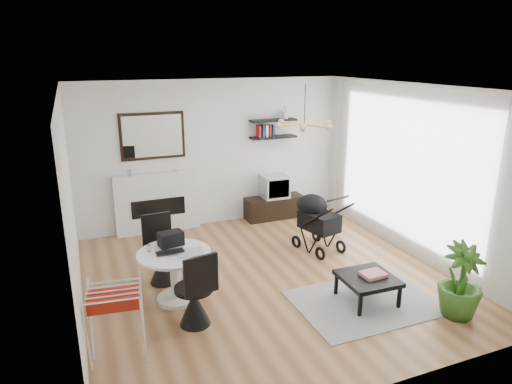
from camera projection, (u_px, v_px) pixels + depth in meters
name	position (u px, v px, depth m)	size (l,w,h in m)	color
floor	(267.00, 278.00, 6.61)	(5.00, 5.00, 0.00)	brown
ceiling	(268.00, 88.00, 5.83)	(5.00, 5.00, 0.00)	white
wall_back	(214.00, 153.00, 8.44)	(5.00, 5.00, 0.00)	white
wall_left	(71.00, 212.00, 5.32)	(5.00, 5.00, 0.00)	white
wall_right	(414.00, 172.00, 7.12)	(5.00, 5.00, 0.00)	white
sheer_curtain	(400.00, 170.00, 7.26)	(0.04, 3.60, 2.60)	white
fireplace	(157.00, 195.00, 8.17)	(1.50, 0.17, 2.16)	white
shelf_lower	(273.00, 137.00, 8.66)	(0.90, 0.25, 0.04)	black
shelf_upper	(273.00, 120.00, 8.57)	(0.90, 0.25, 0.04)	black
pendant_lamp	(304.00, 124.00, 6.51)	(0.90, 0.90, 0.10)	tan
tv_console	(274.00, 207.00, 8.99)	(1.15, 0.40, 0.43)	black
crt_tv	(275.00, 186.00, 8.86)	(0.50, 0.44, 0.44)	#BEBDC0
dining_table	(175.00, 269.00, 5.88)	(0.94, 0.94, 0.69)	white
laptop	(171.00, 254.00, 5.73)	(0.36, 0.23, 0.03)	black
black_bag	(171.00, 239.00, 5.99)	(0.32, 0.19, 0.19)	black
newspaper	(190.00, 252.00, 5.80)	(0.34, 0.28, 0.01)	beige
drinking_glass	(149.00, 248.00, 5.83)	(0.05, 0.05, 0.09)	white
chair_far	(162.00, 262.00, 6.43)	(0.46, 0.48, 0.97)	black
chair_near	(195.00, 302.00, 5.39)	(0.48, 0.50, 0.97)	black
drying_rack	(116.00, 324.00, 4.69)	(0.63, 0.60, 0.85)	white
stroller	(317.00, 224.00, 7.49)	(0.68, 0.90, 1.02)	black
rug	(366.00, 302.00, 5.96)	(1.83, 1.32, 0.01)	gray
coffee_table	(368.00, 279.00, 5.90)	(0.69, 0.69, 0.35)	black
magazines	(373.00, 274.00, 5.90)	(0.31, 0.24, 0.04)	#DC3746
potted_plant	(461.00, 281.00, 5.54)	(0.53, 0.53, 0.94)	#305E1B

